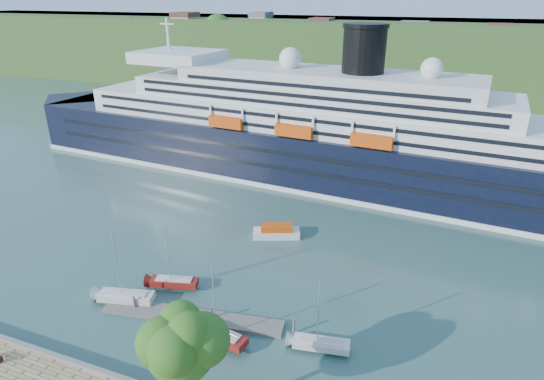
{
  "coord_description": "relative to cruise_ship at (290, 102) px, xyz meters",
  "views": [
    {
      "loc": [
        22.95,
        -23.62,
        32.49
      ],
      "look_at": [
        2.36,
        30.0,
        7.51
      ],
      "focal_mm": 30.0,
      "sensor_mm": 36.0,
      "label": 1
    }
  ],
  "objects": [
    {
      "name": "tender_launch",
      "position": [
        6.7,
        -24.67,
        -13.13
      ],
      "size": [
        7.15,
        4.64,
        1.87
      ],
      "primitive_type": null,
      "rotation": [
        0.0,
        0.0,
        0.38
      ],
      "color": "#D9490C",
      "rests_on": "ground"
    },
    {
      "name": "sailboat_red",
      "position": [
        8.95,
        -47.02,
        -9.84
      ],
      "size": [
        6.75,
        2.88,
        8.44
      ],
      "primitive_type": null,
      "rotation": [
        0.0,
        0.0,
        -0.17
      ],
      "color": "maroon",
      "rests_on": "ground"
    },
    {
      "name": "quay_coping",
      "position": [
        3.84,
        -55.36,
        -12.91
      ],
      "size": [
        220.0,
        0.5,
        0.3
      ],
      "primitive_type": "cube",
      "color": "slate",
      "rests_on": "promenade"
    },
    {
      "name": "far_hillside",
      "position": [
        3.84,
        89.84,
        -2.06
      ],
      "size": [
        400.0,
        50.0,
        24.0
      ],
      "primitive_type": "cube",
      "color": "#2F5522",
      "rests_on": "ground"
    },
    {
      "name": "sailboat_white_near",
      "position": [
        -3.83,
        -45.2,
        -9.58
      ],
      "size": [
        7.2,
        3.56,
        8.96
      ],
      "primitive_type": null,
      "rotation": [
        0.0,
        0.0,
        0.25
      ],
      "color": "silver",
      "rests_on": "ground"
    },
    {
      "name": "sailboat_white_far",
      "position": [
        18.81,
        -44.5,
        -10.08
      ],
      "size": [
        6.37,
        2.72,
        7.97
      ],
      "primitive_type": null,
      "rotation": [
        0.0,
        0.0,
        0.17
      ],
      "color": "silver",
      "rests_on": "ground"
    },
    {
      "name": "promenade_tree",
      "position": [
        11.02,
        -56.66,
        -7.31
      ],
      "size": [
        6.95,
        6.95,
        11.51
      ],
      "primitive_type": null,
      "color": "#2E5917",
      "rests_on": "promenade"
    },
    {
      "name": "sailboat_extra",
      "position": [
        -0.32,
        -40.71,
        -10.05
      ],
      "size": [
        6.44,
        3.31,
        8.02
      ],
      "primitive_type": null,
      "rotation": [
        0.0,
        0.0,
        0.27
      ],
      "color": "maroon",
      "rests_on": "ground"
    },
    {
      "name": "cruise_ship",
      "position": [
        0.0,
        0.0,
        0.0
      ],
      "size": [
        126.27,
        27.68,
        28.12
      ],
      "primitive_type": null,
      "rotation": [
        0.0,
        0.0,
        -0.08
      ],
      "color": "black",
      "rests_on": "ground"
    },
    {
      "name": "floating_pontoon",
      "position": [
        4.45,
        -44.83,
        -13.84
      ],
      "size": [
        20.28,
        5.57,
        0.45
      ],
      "primitive_type": null,
      "rotation": [
        0.0,
        0.0,
        0.16
      ],
      "color": "slate",
      "rests_on": "ground"
    }
  ]
}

